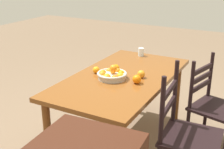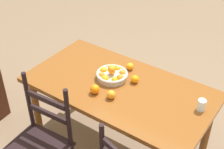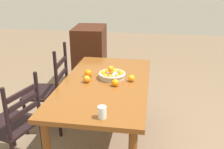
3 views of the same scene
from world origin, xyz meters
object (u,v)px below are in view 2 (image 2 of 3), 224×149
orange_loose_2 (130,66)px  orange_loose_3 (135,79)px  drinking_glass (202,105)px  orange_loose_0 (95,89)px  chair_near_window (39,146)px  dining_table (119,94)px  orange_loose_1 (111,95)px  fruit_bowl (112,75)px

orange_loose_2 → orange_loose_3: (-0.14, 0.14, 0.00)m
drinking_glass → orange_loose_0: bearing=21.0°
chair_near_window → drinking_glass: size_ratio=10.86×
dining_table → orange_loose_0: 0.26m
orange_loose_1 → orange_loose_2: orange_loose_1 is taller
chair_near_window → orange_loose_1: 0.70m
fruit_bowl → drinking_glass: bearing=-176.0°
chair_near_window → orange_loose_1: chair_near_window is taller
orange_loose_2 → fruit_bowl: bearing=75.0°
fruit_bowl → orange_loose_2: bearing=-105.0°
orange_loose_3 → orange_loose_1: bearing=81.3°
chair_near_window → orange_loose_3: size_ratio=14.77×
dining_table → chair_near_window: (0.28, 0.71, -0.19)m
fruit_bowl → drinking_glass: size_ratio=2.99×
orange_loose_1 → orange_loose_3: size_ratio=1.04×
dining_table → fruit_bowl: (0.11, -0.05, 0.13)m
orange_loose_0 → drinking_glass: drinking_glass is taller
orange_loose_3 → dining_table: bearing=53.8°
orange_loose_0 → orange_loose_3: size_ratio=1.16×
orange_loose_1 → orange_loose_3: orange_loose_1 is taller
orange_loose_0 → chair_near_window: bearing=71.2°
dining_table → drinking_glass: drinking_glass is taller
chair_near_window → fruit_bowl: chair_near_window is taller
orange_loose_1 → dining_table: bearing=-77.8°
orange_loose_1 → orange_loose_3: bearing=-98.7°
fruit_bowl → orange_loose_3: 0.20m
chair_near_window → orange_loose_1: bearing=55.1°
orange_loose_3 → fruit_bowl: bearing=18.0°
fruit_bowl → orange_loose_1: size_ratio=3.89×
dining_table → orange_loose_0: orange_loose_0 is taller
orange_loose_2 → orange_loose_3: bearing=134.6°
chair_near_window → orange_loose_2: chair_near_window is taller
chair_near_window → fruit_bowl: size_ratio=3.63×
orange_loose_3 → drinking_glass: size_ratio=0.74×
orange_loose_3 → drinking_glass: drinking_glass is taller
chair_near_window → drinking_glass: chair_near_window is taller
fruit_bowl → orange_loose_0: size_ratio=3.51×
chair_near_window → orange_loose_3: bearing=62.1°
orange_loose_1 → orange_loose_2: 0.44m
orange_loose_2 → drinking_glass: (-0.74, 0.15, 0.01)m
orange_loose_3 → drinking_glass: 0.60m
dining_table → orange_loose_1: size_ratio=22.36×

